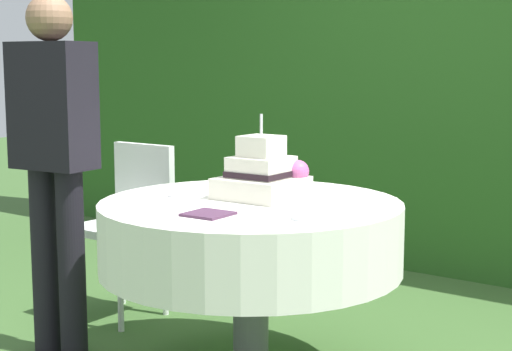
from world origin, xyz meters
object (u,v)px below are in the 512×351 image
serving_plate_near (307,218)px  standing_person (54,151)px  napkin_stack (208,214)px  garden_chair (131,212)px  wedding_cake (263,176)px  cake_table (251,236)px  serving_plate_far (182,195)px

serving_plate_near → standing_person: standing_person is taller
napkin_stack → standing_person: (-0.92, 0.05, 0.17)m
serving_plate_near → garden_chair: 1.52m
garden_chair → standing_person: 0.74m
wedding_cake → garden_chair: 1.10m
cake_table → serving_plate_near: 0.44m
wedding_cake → serving_plate_far: (-0.30, -0.17, -0.09)m
serving_plate_near → serving_plate_far: size_ratio=0.95×
cake_table → serving_plate_near: serving_plate_near is taller
wedding_cake → standing_person: bearing=-156.7°
cake_table → wedding_cake: size_ratio=3.53×
serving_plate_near → napkin_stack: serving_plate_near is taller
cake_table → garden_chair: bearing=161.8°
serving_plate_near → cake_table: bearing=155.6°
cake_table → serving_plate_near: size_ratio=11.38×
wedding_cake → standing_person: standing_person is taller
wedding_cake → cake_table: bearing=-84.3°
serving_plate_near → serving_plate_far: same height
garden_chair → wedding_cake: bearing=-13.3°
wedding_cake → napkin_stack: wedding_cake is taller
serving_plate_far → standing_person: bearing=-160.0°
wedding_cake → serving_plate_near: wedding_cake is taller
napkin_stack → standing_person: 0.94m
napkin_stack → serving_plate_far: bearing=144.6°
cake_table → standing_person: bearing=-162.7°
garden_chair → serving_plate_near: bearing=-19.9°
wedding_cake → serving_plate_near: 0.48m
cake_table → wedding_cake: bearing=95.7°
wedding_cake → napkin_stack: (0.06, -0.42, -0.09)m
serving_plate_near → standing_person: 1.27m
wedding_cake → standing_person: 0.94m
napkin_stack → cake_table: bearing=98.5°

